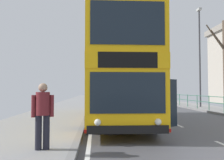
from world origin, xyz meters
TOP-DOWN VIEW (x-y plane):
  - double_decker_bus_main at (-2.76, 8.40)m, footprint 3.24×10.55m
  - pedestrian_railing_far_kerb at (4.45, 15.23)m, footprint 0.05×28.66m
  - pedestrian_companion at (-5.07, 2.33)m, footprint 0.55×0.58m
  - street_lamp_far_side at (5.44, 16.83)m, footprint 0.28×0.60m
  - bare_tree_far_01 at (5.45, 39.53)m, footprint 2.54×2.63m

SIDE VIEW (x-z plane):
  - pedestrian_railing_far_kerb at x=4.45m, z-range 0.33..1.40m
  - pedestrian_companion at x=-5.07m, z-range 0.28..1.91m
  - double_decker_bus_main at x=-2.76m, z-range 0.10..4.65m
  - bare_tree_far_01 at x=5.45m, z-range 0.26..6.60m
  - street_lamp_far_side at x=5.44m, z-range 0.76..9.54m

